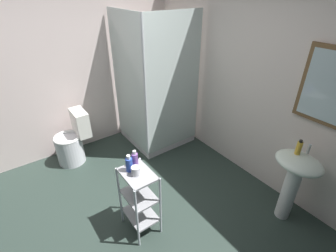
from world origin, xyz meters
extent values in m
cube|color=#283630|center=(0.00, 0.00, -0.01)|extent=(4.20, 4.20, 0.02)
cube|color=silver|center=(0.00, 1.85, 1.25)|extent=(4.20, 0.10, 2.50)
cube|color=brown|center=(0.84, 1.78, 1.45)|extent=(0.56, 0.03, 0.72)
cube|color=silver|center=(0.84, 1.76, 1.45)|extent=(0.48, 0.01, 0.64)
cube|color=silver|center=(-1.85, 0.00, 1.25)|extent=(0.10, 4.20, 2.50)
cube|color=white|center=(-1.31, 1.28, 0.05)|extent=(0.90, 0.90, 0.10)
cube|color=silver|center=(-1.31, 0.83, 1.05)|extent=(0.90, 0.02, 1.90)
cube|color=silver|center=(-0.86, 1.28, 1.05)|extent=(0.02, 0.90, 1.90)
cylinder|color=silver|center=(-0.86, 0.83, 1.05)|extent=(0.04, 0.04, 1.90)
cylinder|color=silver|center=(-1.31, 1.28, 0.10)|extent=(0.08, 0.08, 0.00)
cylinder|color=white|center=(0.87, 1.52, 0.34)|extent=(0.15, 0.15, 0.68)
ellipsoid|color=white|center=(0.87, 1.52, 0.75)|extent=(0.46, 0.37, 0.13)
cylinder|color=silver|center=(0.87, 1.64, 0.86)|extent=(0.03, 0.03, 0.10)
cylinder|color=white|center=(-1.48, -0.09, 0.20)|extent=(0.37, 0.37, 0.40)
torus|color=white|center=(-1.48, -0.09, 0.42)|extent=(0.37, 0.37, 0.04)
cube|color=white|center=(-1.48, 0.12, 0.58)|extent=(0.35, 0.17, 0.36)
cylinder|color=silver|center=(-0.10, 0.03, 0.37)|extent=(0.02, 0.02, 0.74)
cylinder|color=silver|center=(0.26, 0.03, 0.37)|extent=(0.02, 0.02, 0.74)
cylinder|color=silver|center=(-0.10, 0.29, 0.37)|extent=(0.02, 0.02, 0.74)
cylinder|color=silver|center=(0.26, 0.29, 0.37)|extent=(0.02, 0.02, 0.74)
cube|color=#99999E|center=(0.08, 0.16, 0.18)|extent=(0.36, 0.26, 0.02)
cube|color=#99999E|center=(0.08, 0.16, 0.45)|extent=(0.36, 0.26, 0.02)
cube|color=#99999E|center=(0.08, 0.16, 0.73)|extent=(0.36, 0.26, 0.02)
cylinder|color=gold|center=(0.82, 1.55, 0.88)|extent=(0.05, 0.05, 0.14)
cylinder|color=black|center=(0.82, 1.55, 0.96)|extent=(0.03, 0.03, 0.03)
cylinder|color=#2A49B1|center=(0.00, 0.12, 0.81)|extent=(0.06, 0.06, 0.14)
cylinder|color=white|center=(0.00, 0.12, 0.90)|extent=(0.04, 0.04, 0.04)
cylinder|color=#7C509F|center=(-0.03, 0.20, 0.81)|extent=(0.06, 0.06, 0.14)
cylinder|color=silver|center=(-0.03, 0.20, 0.90)|extent=(0.03, 0.03, 0.04)
cylinder|color=silver|center=(0.08, 0.14, 0.78)|extent=(0.08, 0.08, 0.09)
camera|label=1|loc=(1.65, -0.62, 2.26)|focal=26.12mm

